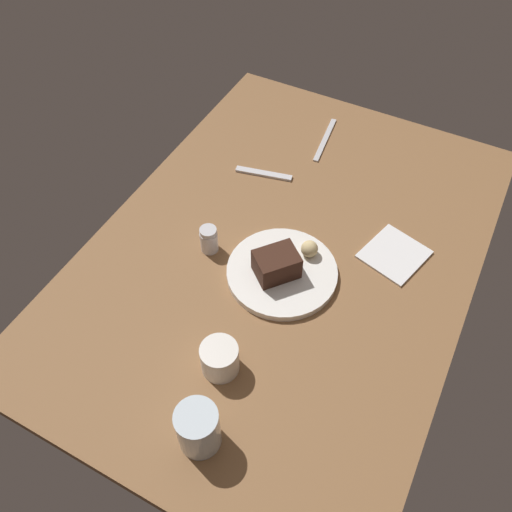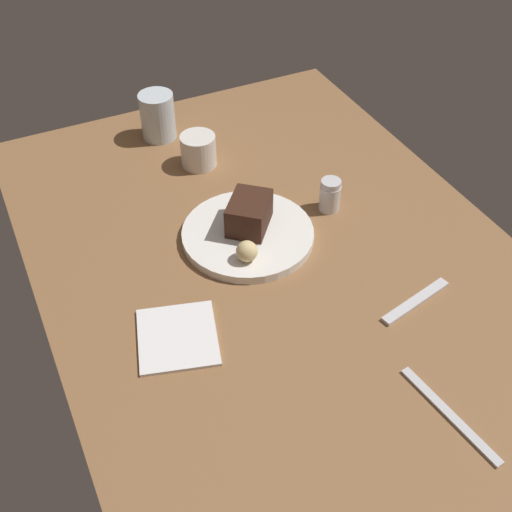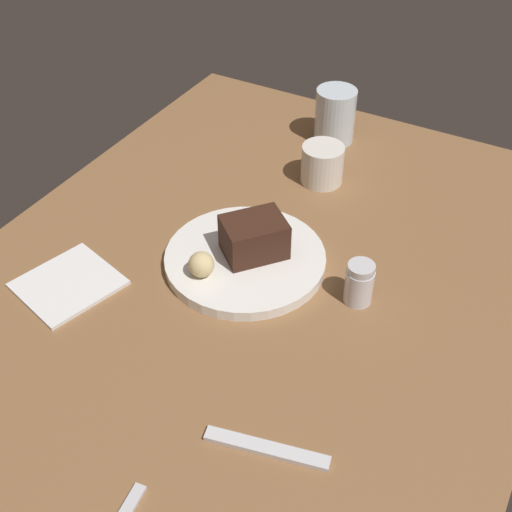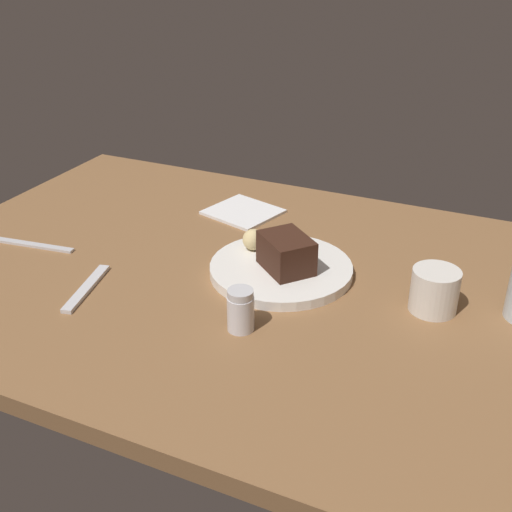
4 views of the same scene
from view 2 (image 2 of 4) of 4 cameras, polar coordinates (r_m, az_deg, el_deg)
The scene contains 10 objects.
dining_table at distance 118.62cm, azimuth 1.88°, elevation -0.54°, with size 120.00×84.00×3.00cm, color brown.
dessert_plate at distance 120.67cm, azimuth -0.73°, elevation 1.92°, with size 24.70×24.70×1.72cm, color white.
chocolate_cake_slice at distance 119.31cm, azimuth -0.61°, elevation 3.78°, with size 9.18×6.95×5.98cm, color #381E14.
bread_roll at distance 112.91cm, azimuth -0.75°, elevation 0.33°, with size 3.86×3.86×3.86cm, color #DBC184.
salt_shaker at distance 126.67cm, azimuth 6.54°, elevation 5.36°, with size 4.10×4.10×6.72cm.
water_glass at distance 147.91cm, azimuth -8.68°, elevation 12.11°, with size 7.70×7.70×10.42cm, color silver.
coffee_cup at distance 138.50cm, azimuth -5.11°, elevation 9.25°, with size 7.48×7.48×6.96cm, color silver.
dessert_spoon at distance 112.45cm, azimuth 13.91°, elevation -3.90°, with size 15.00×1.80×0.70cm, color silver.
butter_knife at distance 99.62cm, azimuth 16.71°, elevation -13.26°, with size 19.00×1.40×0.50cm, color silver.
folded_napkin at distance 104.87cm, azimuth -6.94°, elevation -7.11°, with size 13.46×12.55×0.60cm, color white.
Camera 2 is at (75.49, -40.61, 83.50)cm, focal length 45.33 mm.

